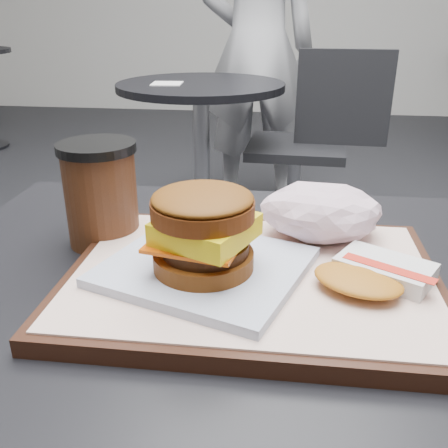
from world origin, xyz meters
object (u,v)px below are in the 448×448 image
crumpled_wrapper (321,212)px  neighbor_chair (312,137)px  hash_brown (373,274)px  coffee_cup (101,191)px  neighbor_table (202,130)px  breakfast_sandwich (204,239)px  customer_table (264,424)px  serving_tray (252,279)px  patron (257,48)px

crumpled_wrapper → neighbor_chair: size_ratio=0.16×
hash_brown → coffee_cup: bearing=162.0°
hash_brown → neighbor_chair: neighbor_chair is taller
coffee_cup → neighbor_table: size_ratio=0.17×
breakfast_sandwich → neighbor_chair: bearing=83.8°
customer_table → neighbor_table: size_ratio=1.07×
hash_brown → breakfast_sandwich: bearing=-179.0°
serving_tray → breakfast_sandwich: breakfast_sandwich is taller
neighbor_table → hash_brown: bearing=-74.8°
breakfast_sandwich → patron: bearing=92.3°
breakfast_sandwich → hash_brown: size_ratio=1.74×
coffee_cup → patron: patron is taller
crumpled_wrapper → coffee_cup: (-0.26, -0.01, 0.02)m
serving_tray → coffee_cup: (-0.19, 0.09, 0.06)m
customer_table → coffee_cup: bearing=156.4°
serving_tray → hash_brown: hash_brown is taller
serving_tray → customer_table: bearing=-8.0°
customer_table → hash_brown: (0.10, -0.01, 0.22)m
hash_brown → customer_table: bearing=174.6°
crumpled_wrapper → neighbor_chair: (0.07, 1.66, -0.31)m
serving_tray → neighbor_table: bearing=101.4°
breakfast_sandwich → serving_tray: bearing=17.6°
crumpled_wrapper → neighbor_table: crumpled_wrapper is taller
customer_table → patron: bearing=94.0°
crumpled_wrapper → patron: patron is taller
crumpled_wrapper → neighbor_table: bearing=104.6°
neighbor_table → neighbor_chair: neighbor_chair is taller
neighbor_table → neighbor_chair: size_ratio=0.85×
breakfast_sandwich → neighbor_table: (-0.28, 1.66, -0.28)m
crumpled_wrapper → hash_brown: bearing=-66.5°
crumpled_wrapper → patron: 2.19m
serving_tray → neighbor_chair: (0.14, 1.76, -0.27)m
neighbor_chair → patron: size_ratio=0.52×
neighbor_table → patron: bearing=73.1°
serving_tray → coffee_cup: size_ratio=3.02×
neighbor_table → customer_table: bearing=-78.0°
crumpled_wrapper → neighbor_chair: bearing=87.5°
serving_tray → neighbor_table: size_ratio=0.51×
serving_tray → breakfast_sandwich: (-0.05, -0.01, 0.05)m
patron → neighbor_table: bearing=65.9°
breakfast_sandwich → crumpled_wrapper: (0.12, 0.11, -0.01)m
hash_brown → patron: 2.30m
coffee_cup → patron: 2.19m
breakfast_sandwich → coffee_cup: bearing=144.1°
neighbor_chair → patron: bearing=118.9°
neighbor_chair → crumpled_wrapper: bearing=-92.5°
customer_table → hash_brown: size_ratio=5.92×
customer_table → neighbor_table: customer_table is taller
serving_tray → patron: 2.28m
hash_brown → coffee_cup: coffee_cup is taller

